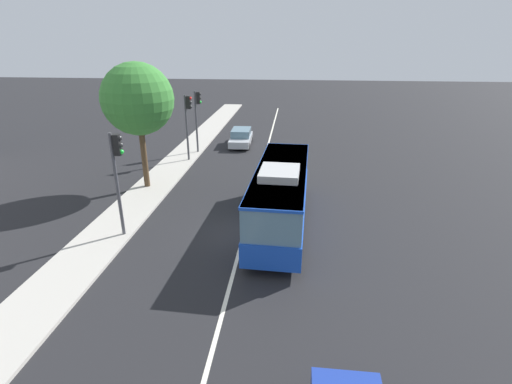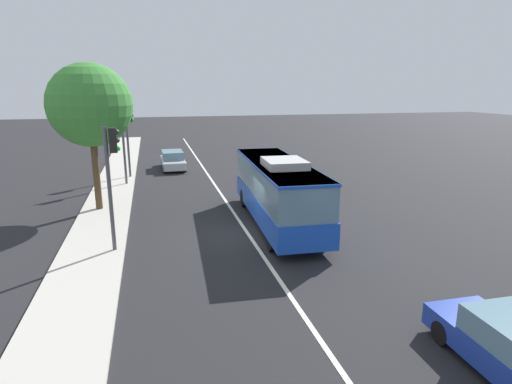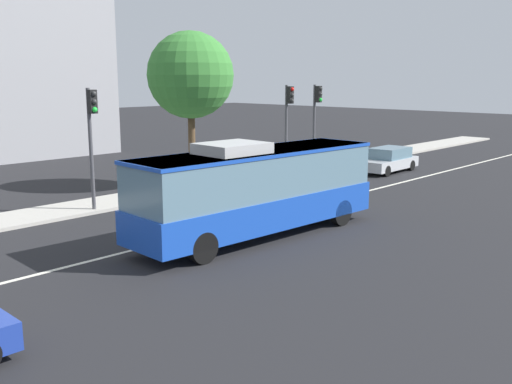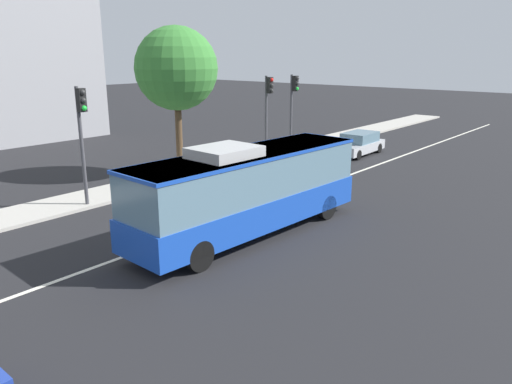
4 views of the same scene
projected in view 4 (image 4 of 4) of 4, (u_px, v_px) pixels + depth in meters
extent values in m
plane|color=black|center=(194.00, 232.00, 18.73)|extent=(160.00, 160.00, 0.00)
cube|color=#B2ADA3|center=(93.00, 197.00, 22.91)|extent=(80.00, 2.62, 0.14)
cube|color=silver|center=(194.00, 231.00, 18.73)|extent=(76.00, 0.16, 0.01)
cube|color=#1947B7|center=(249.00, 209.00, 18.24)|extent=(10.11, 2.96, 1.10)
cube|color=slate|center=(249.00, 174.00, 17.88)|extent=(9.90, 2.88, 1.58)
cube|color=#1947B7|center=(249.00, 154.00, 17.68)|extent=(10.00, 2.93, 0.12)
cube|color=#B2B2B2|center=(225.00, 152.00, 16.76)|extent=(2.28, 1.90, 0.36)
cylinder|color=black|center=(285.00, 197.00, 21.49)|extent=(1.01, 0.35, 1.00)
cylinder|color=black|center=(326.00, 207.00, 20.06)|extent=(1.01, 0.35, 1.00)
cylinder|color=black|center=(156.00, 238.00, 16.68)|extent=(1.01, 0.35, 1.00)
cylinder|color=black|center=(199.00, 256.00, 15.24)|extent=(1.01, 0.35, 1.00)
cube|color=#B7BABF|center=(358.00, 147.00, 32.73)|extent=(4.55, 1.92, 0.60)
cube|color=slate|center=(360.00, 137.00, 32.75)|extent=(2.56, 1.72, 0.64)
cylinder|color=black|center=(358.00, 155.00, 31.18)|extent=(0.65, 0.24, 0.64)
cylinder|color=black|center=(336.00, 152.00, 32.14)|extent=(0.65, 0.24, 0.64)
cylinder|color=black|center=(379.00, 148.00, 33.44)|extent=(0.65, 0.24, 0.64)
cylinder|color=black|center=(357.00, 145.00, 34.39)|extent=(0.65, 0.24, 0.64)
cylinder|color=#47474C|center=(291.00, 116.00, 32.03)|extent=(0.16, 0.16, 5.20)
cube|color=black|center=(295.00, 83.00, 31.31)|extent=(0.33, 0.29, 0.96)
sphere|color=#2D2D2D|center=(297.00, 78.00, 31.13)|extent=(0.22, 0.22, 0.22)
sphere|color=#2D2D2D|center=(297.00, 84.00, 31.22)|extent=(0.22, 0.22, 0.22)
sphere|color=#1ED838|center=(297.00, 89.00, 31.31)|extent=(0.22, 0.22, 0.22)
cylinder|color=#47474C|center=(266.00, 119.00, 30.38)|extent=(0.16, 0.16, 5.20)
cube|color=black|center=(270.00, 85.00, 29.65)|extent=(0.33, 0.29, 0.96)
sphere|color=red|center=(272.00, 80.00, 29.46)|extent=(0.22, 0.22, 0.22)
sphere|color=#2D2D2D|center=(272.00, 85.00, 29.55)|extent=(0.22, 0.22, 0.22)
sphere|color=#2D2D2D|center=(272.00, 91.00, 29.63)|extent=(0.22, 0.22, 0.22)
cylinder|color=#47474C|center=(82.00, 149.00, 21.02)|extent=(0.16, 0.16, 5.20)
cube|color=black|center=(81.00, 100.00, 20.30)|extent=(0.33, 0.29, 0.96)
sphere|color=#2D2D2D|center=(83.00, 92.00, 20.13)|extent=(0.22, 0.22, 0.22)
sphere|color=#2D2D2D|center=(83.00, 100.00, 20.21)|extent=(0.22, 0.22, 0.22)
sphere|color=#1ED838|center=(84.00, 108.00, 20.30)|extent=(0.22, 0.22, 0.22)
cylinder|color=#4C3823|center=(179.00, 138.00, 26.77)|extent=(0.36, 0.36, 4.11)
sphere|color=#387F33|center=(176.00, 68.00, 25.78)|extent=(4.35, 4.35, 4.35)
cube|color=slate|center=(64.00, 104.00, 44.72)|extent=(0.13, 12.44, 1.50)
cube|color=slate|center=(60.00, 65.00, 43.80)|extent=(0.13, 12.44, 1.50)
cube|color=slate|center=(56.00, 24.00, 42.88)|extent=(0.13, 12.44, 1.50)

